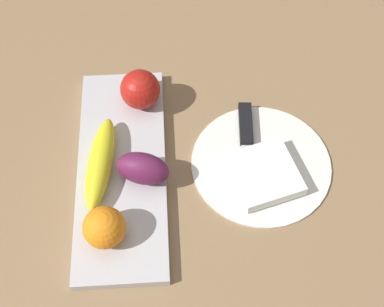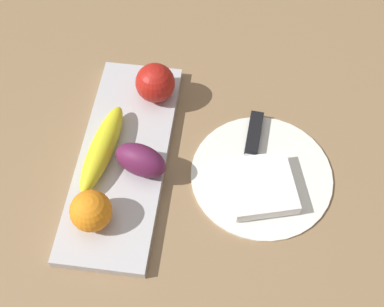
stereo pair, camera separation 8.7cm
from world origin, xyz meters
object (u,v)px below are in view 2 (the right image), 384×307
Objects in this scene: fruit_tray at (123,158)px; knife at (253,140)px; apple at (155,83)px; dinner_plate at (262,174)px; banana at (102,148)px; orange_near_apple at (91,211)px; grape_bunch at (141,160)px; folded_napkin at (262,186)px.

fruit_tray is 0.24m from knife.
apple is 0.29× the size of dinner_plate.
knife is at bearing 112.07° from banana.
dinner_plate is at bearing 115.75° from orange_near_apple.
grape_bunch is at bearing -83.29° from dinner_plate.
apple is 0.27m from orange_near_apple.
knife is at bearing 105.74° from fruit_tray.
banana is at bearing -26.59° from apple.
apple is 0.21m from knife.
apple is at bearing 167.82° from orange_near_apple.
dinner_plate is at bearing 180.00° from folded_napkin.
knife is (-0.10, -0.02, -0.01)m from folded_napkin.
fruit_tray is 3.75× the size of folded_napkin.
orange_near_apple is at bearing -29.91° from grape_bunch.
orange_near_apple reaches higher than grape_bunch.
knife is (-0.06, -0.02, 0.01)m from dinner_plate.
knife is at bearing 115.23° from grape_bunch.
grape_bunch is at bearing -60.81° from knife.
fruit_tray is at bearing -97.21° from folded_napkin.
apple is at bearing -123.55° from dinner_plate.
dinner_plate is (-0.00, 0.28, -0.03)m from banana.
fruit_tray is 0.25m from folded_napkin.
folded_napkin is at bearing 91.96° from banana.
grape_bunch is (0.16, 0.00, -0.01)m from apple.
banana is 1.01× the size of knife.
dinner_plate is 2.23× the size of folded_napkin.
grape_bunch is at bearing 81.44° from banana.
orange_near_apple is (0.13, 0.01, 0.01)m from banana.
orange_near_apple is 0.27× the size of dinner_plate.
grape_bunch is 0.51× the size of knife.
apple is 0.41× the size of knife.
orange_near_apple is at bearing -64.25° from dinner_plate.
apple reaches higher than dinner_plate.
orange_near_apple is at bearing -12.18° from apple.
grape_bunch is at bearing 58.13° from fruit_tray.
grape_bunch is at bearing -91.88° from folded_napkin.
apple is 0.80× the size of grape_bunch.
banana is 1.99× the size of grape_bunch.
orange_near_apple is 0.12m from grape_bunch.
banana is 0.28m from folded_napkin.
banana reaches higher than fruit_tray.
fruit_tray is at bearing -14.85° from apple.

